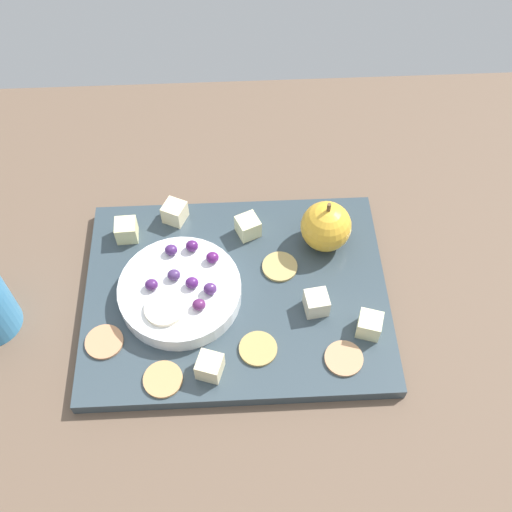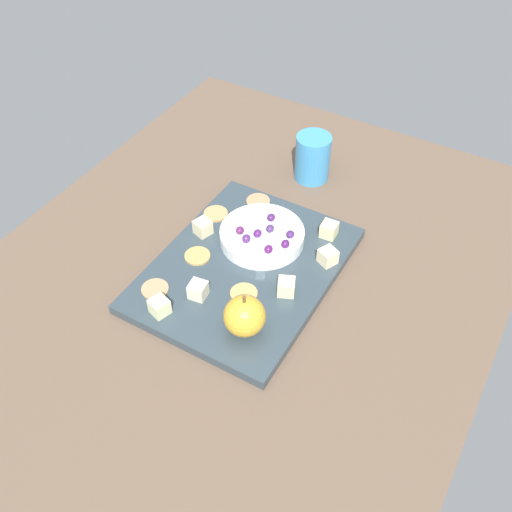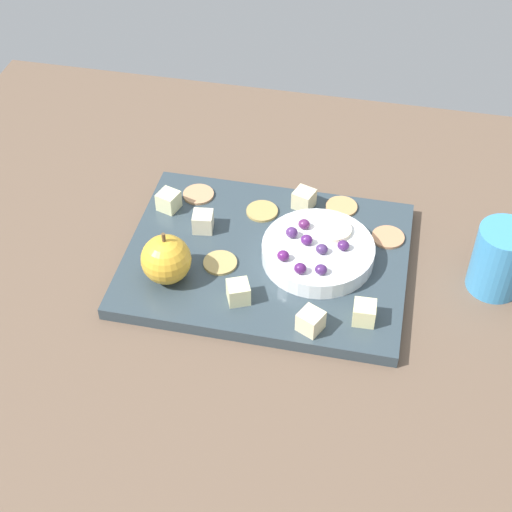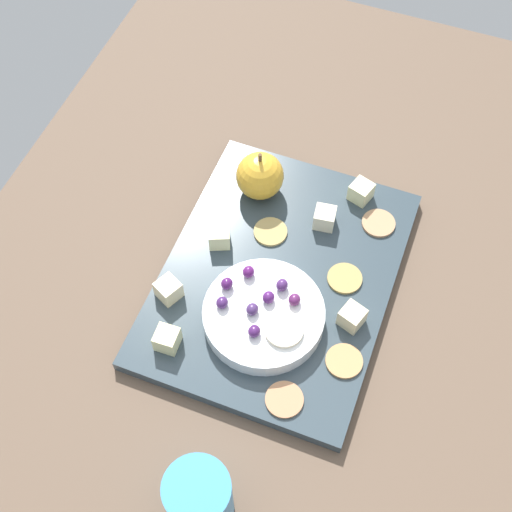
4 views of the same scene
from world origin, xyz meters
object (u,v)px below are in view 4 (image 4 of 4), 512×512
apple_slice_0 (284,330)px  cheese_cube_2 (361,192)px  apple_whole (260,176)px  cheese_cube_5 (168,290)px  grape_0 (267,297)px  grape_1 (252,309)px  cracker_0 (270,232)px  cheese_cube_3 (219,236)px  cracker_1 (345,278)px  cracker_4 (344,361)px  cracker_3 (379,223)px  grape_7 (282,285)px  cheese_cube_0 (352,317)px  cup (200,500)px  grape_6 (222,303)px  grape_5 (253,331)px  grape_3 (227,284)px  serving_dish (261,315)px  cheese_cube_1 (167,339)px  grape_4 (294,300)px  cracker_2 (284,400)px  grape_2 (248,272)px  cheese_cube_4 (325,218)px

apple_slice_0 → cheese_cube_2: bearing=-6.3°
apple_whole → cheese_cube_5: apple_whole is taller
grape_0 → grape_1: (-2.26, 1.15, -0.05)cm
apple_whole → cracker_0: (-6.23, -3.91, -3.14)cm
cheese_cube_3 → cracker_1: bearing=-88.5°
apple_whole → cracker_4: (-20.90, -18.95, -3.14)cm
cracker_3 → grape_7: grape_7 is taller
cracker_0 → apple_slice_0: (-14.49, -7.07, 2.52)cm
apple_slice_0 → cheese_cube_0: bearing=-53.4°
cup → grape_6: bearing=16.6°
grape_0 → cracker_0: bearing=18.2°
grape_7 → grape_5: bearing=171.4°
cracker_1 → grape_0: grape_0 is taller
grape_3 → apple_whole: bearing=7.0°
grape_6 → cheese_cube_5: bearing=89.4°
serving_dish → grape_1: size_ratio=9.38×
serving_dish → cheese_cube_1: cheese_cube_1 is taller
cracker_3 → grape_3: bearing=139.6°
apple_whole → grape_4: bearing=-146.7°
apple_whole → apple_slice_0: size_ratio=1.39×
cheese_cube_0 → grape_3: (-2.06, 16.00, 1.78)cm
cheese_cube_3 → grape_4: (-6.40, -12.84, 1.71)cm
cracker_2 → grape_2: bearing=36.1°
grape_4 → cracker_2: bearing=-165.9°
cheese_cube_3 → grape_6: 11.12cm
cheese_cube_1 → cracker_2: bearing=-96.2°
cheese_cube_0 → cheese_cube_2: 19.77cm
apple_whole → cracker_2: 31.49cm
apple_whole → cracker_2: (-28.15, -13.76, -3.14)cm
grape_5 → cheese_cube_3: bearing=38.2°
grape_0 → grape_6: bearing=118.6°
cheese_cube_2 → apple_slice_0: bearing=173.7°
cheese_cube_2 → cracker_0: (-10.10, 9.77, -1.20)cm
cheese_cube_0 → grape_7: size_ratio=1.71×
apple_whole → cheese_cube_1: (-26.41, 2.19, -1.94)cm
cracker_0 → cracker_3: bearing=-63.7°
apple_slice_0 → cheese_cube_4: bearing=2.1°
cheese_cube_3 → cup: cup is taller
serving_dish → cheese_cube_3: cheese_cube_3 is taller
serving_dish → cracker_4: serving_dish is taller
cracker_4 → grape_4: 9.65cm
grape_5 → apple_slice_0: bearing=-63.9°
cheese_cube_1 → cheese_cube_2: bearing=-27.7°
grape_5 → cheese_cube_1: bearing=112.4°
cheese_cube_0 → cheese_cube_1: size_ratio=1.00×
cracker_1 → cracker_4: size_ratio=1.00×
cheese_cube_0 → cup: cup is taller
serving_dish → cracker_2: bearing=-145.0°
cracker_3 → grape_3: grape_3 is taller
cheese_cube_5 → grape_1: size_ratio=1.71×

